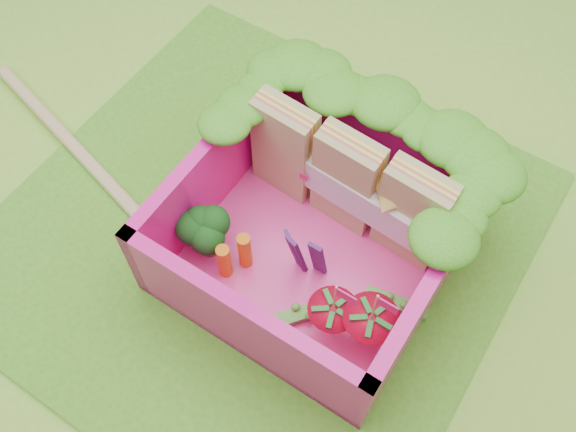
# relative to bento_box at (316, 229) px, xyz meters

# --- Properties ---
(ground) EXTENTS (14.00, 14.00, 0.00)m
(ground) POSITION_rel_bento_box_xyz_m (-0.32, -0.05, -0.31)
(ground) COLOR #96CC39
(ground) RESTS_ON ground
(placemat) EXTENTS (2.60, 2.60, 0.03)m
(placemat) POSITION_rel_bento_box_xyz_m (-0.32, -0.05, -0.29)
(placemat) COLOR #50A825
(placemat) RESTS_ON ground
(bento_floor) EXTENTS (1.30, 1.30, 0.05)m
(bento_floor) POSITION_rel_bento_box_xyz_m (0.00, -0.00, -0.25)
(bento_floor) COLOR #FF41A2
(bento_floor) RESTS_ON placemat
(bento_box) EXTENTS (1.30, 1.30, 0.55)m
(bento_box) POSITION_rel_bento_box_xyz_m (0.00, 0.00, 0.00)
(bento_box) COLOR #F51490
(bento_box) RESTS_ON placemat
(lettuce_ruffle) EXTENTS (1.43, 0.77, 0.11)m
(lettuce_ruffle) POSITION_rel_bento_box_xyz_m (0.00, 0.47, 0.33)
(lettuce_ruffle) COLOR #2A961B
(lettuce_ruffle) RESTS_ON bento_box
(sandwich_stack) EXTENTS (1.09, 0.24, 0.60)m
(sandwich_stack) POSITION_rel_bento_box_xyz_m (0.01, 0.29, 0.07)
(sandwich_stack) COLOR tan
(sandwich_stack) RESTS_ON bento_floor
(broccoli) EXTENTS (0.34, 0.34, 0.25)m
(broccoli) POSITION_rel_bento_box_xyz_m (-0.47, -0.28, -0.05)
(broccoli) COLOR #628E44
(broccoli) RESTS_ON bento_floor
(carrot_sticks) EXTENTS (0.12, 0.17, 0.25)m
(carrot_sticks) POSITION_rel_bento_box_xyz_m (-0.28, -0.30, -0.10)
(carrot_sticks) COLOR orange
(carrot_sticks) RESTS_ON bento_floor
(purple_wedges) EXTENTS (0.18, 0.06, 0.38)m
(purple_wedges) POSITION_rel_bento_box_xyz_m (0.02, -0.14, -0.04)
(purple_wedges) COLOR #421855
(purple_wedges) RESTS_ON bento_floor
(strawberry_left) EXTENTS (0.24, 0.24, 0.48)m
(strawberry_left) POSITION_rel_bento_box_xyz_m (0.29, -0.32, -0.10)
(strawberry_left) COLOR red
(strawberry_left) RESTS_ON bento_floor
(strawberry_right) EXTENTS (0.26, 0.26, 0.50)m
(strawberry_right) POSITION_rel_bento_box_xyz_m (0.46, -0.27, -0.09)
(strawberry_right) COLOR red
(strawberry_right) RESTS_ON bento_floor
(snap_peas) EXTENTS (0.64, 0.51, 0.05)m
(snap_peas) POSITION_rel_bento_box_xyz_m (0.32, -0.19, -0.20)
(snap_peas) COLOR green
(snap_peas) RESTS_ON bento_floor
(chopsticks) EXTENTS (2.28, 0.63, 0.05)m
(chopsticks) POSITION_rel_bento_box_xyz_m (-1.25, -0.24, -0.25)
(chopsticks) COLOR tan
(chopsticks) RESTS_ON placemat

